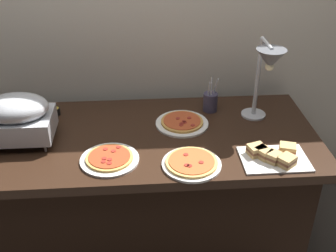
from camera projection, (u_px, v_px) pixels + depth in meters
The scene contains 12 objects.
ground_plane at pixel (145, 237), 2.61m from camera, with size 8.00×8.00×0.00m, color #4C443D.
back_wall at pixel (137, 26), 2.43m from camera, with size 4.40×0.04×2.40m, color beige.
buffet_table at pixel (143, 190), 2.42m from camera, with size 1.90×0.84×0.76m.
chafing_dish at pixel (17, 117), 2.10m from camera, with size 0.35×0.26×0.27m.
heat_lamp at pixel (268, 66), 2.10m from camera, with size 0.15×0.32×0.47m.
pizza_plate_front at pixel (192, 163), 1.98m from camera, with size 0.29×0.29×0.03m.
pizza_plate_center at pixel (182, 123), 2.31m from camera, with size 0.29×0.29×0.03m.
pizza_plate_raised_stand at pixel (110, 159), 2.02m from camera, with size 0.29×0.29×0.03m.
sandwich_platter at pixel (274, 156), 2.02m from camera, with size 0.33×0.23×0.06m.
sauce_cup_near at pixel (55, 111), 2.41m from camera, with size 0.06×0.06×0.04m.
sauce_cup_far at pixel (37, 111), 2.42m from camera, with size 0.06×0.06×0.03m.
utensil_holder at pixel (210, 102), 2.43m from camera, with size 0.08×0.08×0.22m.
Camera 1 is at (0.01, -1.89, 1.94)m, focal length 44.43 mm.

